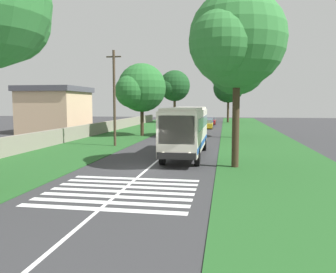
{
  "coord_description": "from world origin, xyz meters",
  "views": [
    {
      "loc": [
        -20.46,
        -4.69,
        4.04
      ],
      "look_at": [
        4.43,
        -0.54,
        1.6
      ],
      "focal_mm": 36.76,
      "sensor_mm": 36.0,
      "label": 1
    }
  ],
  "objects_px": {
    "trailing_car_3": "(211,121)",
    "utility_pole": "(114,97)",
    "roadside_tree_left_2": "(174,87)",
    "roadside_tree_right_2": "(236,66)",
    "trailing_car_2": "(208,123)",
    "roadside_building": "(55,110)",
    "coach_bus": "(187,128)",
    "trailing_car_0": "(175,128)",
    "trailing_car_1": "(207,124)",
    "roadside_tree_right_0": "(235,43)",
    "roadside_tree_left_1": "(140,89)",
    "roadside_tree_right_1": "(228,88)"
  },
  "relations": [
    {
      "from": "trailing_car_3",
      "to": "utility_pole",
      "type": "distance_m",
      "value": 36.05
    },
    {
      "from": "roadside_tree_left_2",
      "to": "roadside_tree_right_2",
      "type": "height_order",
      "value": "roadside_tree_right_2"
    },
    {
      "from": "trailing_car_2",
      "to": "roadside_building",
      "type": "bearing_deg",
      "value": 129.69
    },
    {
      "from": "roadside_tree_left_2",
      "to": "roadside_tree_right_2",
      "type": "distance_m",
      "value": 31.81
    },
    {
      "from": "coach_bus",
      "to": "roadside_building",
      "type": "height_order",
      "value": "roadside_building"
    },
    {
      "from": "roadside_tree_right_2",
      "to": "roadside_tree_left_2",
      "type": "bearing_deg",
      "value": 21.31
    },
    {
      "from": "trailing_car_3",
      "to": "roadside_building",
      "type": "relative_size",
      "value": 0.48
    },
    {
      "from": "trailing_car_0",
      "to": "trailing_car_1",
      "type": "height_order",
      "value": "same"
    },
    {
      "from": "trailing_car_1",
      "to": "roadside_building",
      "type": "height_order",
      "value": "roadside_building"
    },
    {
      "from": "trailing_car_1",
      "to": "roadside_tree_right_0",
      "type": "bearing_deg",
      "value": -174.22
    },
    {
      "from": "roadside_tree_left_1",
      "to": "utility_pole",
      "type": "height_order",
      "value": "utility_pole"
    },
    {
      "from": "roadside_tree_right_0",
      "to": "roadside_tree_left_2",
      "type": "bearing_deg",
      "value": 12.72
    },
    {
      "from": "trailing_car_0",
      "to": "roadside_tree_left_2",
      "type": "bearing_deg",
      "value": 8.66
    },
    {
      "from": "trailing_car_3",
      "to": "utility_pole",
      "type": "xyz_separation_m",
      "value": [
        -35.03,
        7.55,
        3.96
      ]
    },
    {
      "from": "coach_bus",
      "to": "roadside_tree_right_2",
      "type": "height_order",
      "value": "roadside_tree_right_2"
    },
    {
      "from": "coach_bus",
      "to": "roadside_tree_right_0",
      "type": "distance_m",
      "value": 7.63
    },
    {
      "from": "trailing_car_2",
      "to": "coach_bus",
      "type": "bearing_deg",
      "value": -179.86
    },
    {
      "from": "roadside_tree_right_1",
      "to": "roadside_tree_right_2",
      "type": "distance_m",
      "value": 32.57
    },
    {
      "from": "trailing_car_2",
      "to": "roadside_tree_right_0",
      "type": "distance_m",
      "value": 39.35
    },
    {
      "from": "trailing_car_0",
      "to": "utility_pole",
      "type": "bearing_deg",
      "value": 166.95
    },
    {
      "from": "trailing_car_2",
      "to": "roadside_tree_left_1",
      "type": "distance_m",
      "value": 21.27
    },
    {
      "from": "coach_bus",
      "to": "trailing_car_0",
      "type": "height_order",
      "value": "coach_bus"
    },
    {
      "from": "trailing_car_3",
      "to": "trailing_car_2",
      "type": "bearing_deg",
      "value": 177.05
    },
    {
      "from": "roadside_tree_left_1",
      "to": "trailing_car_1",
      "type": "bearing_deg",
      "value": -27.93
    },
    {
      "from": "trailing_car_1",
      "to": "roadside_building",
      "type": "relative_size",
      "value": 0.48
    },
    {
      "from": "utility_pole",
      "to": "roadside_tree_right_1",
      "type": "bearing_deg",
      "value": -14.02
    },
    {
      "from": "trailing_car_3",
      "to": "roadside_tree_right_1",
      "type": "bearing_deg",
      "value": -22.16
    },
    {
      "from": "coach_bus",
      "to": "roadside_building",
      "type": "distance_m",
      "value": 27.03
    },
    {
      "from": "trailing_car_1",
      "to": "roadside_tree_right_2",
      "type": "bearing_deg",
      "value": -164.55
    },
    {
      "from": "trailing_car_0",
      "to": "roadside_tree_right_2",
      "type": "bearing_deg",
      "value": -122.99
    },
    {
      "from": "roadside_tree_left_1",
      "to": "roadside_tree_right_0",
      "type": "height_order",
      "value": "roadside_tree_right_0"
    },
    {
      "from": "roadside_tree_left_2",
      "to": "roadside_tree_right_2",
      "type": "bearing_deg",
      "value": -158.69
    },
    {
      "from": "trailing_car_1",
      "to": "trailing_car_2",
      "type": "xyz_separation_m",
      "value": [
        5.26,
        0.11,
        0.0
      ]
    },
    {
      "from": "roadside_tree_right_2",
      "to": "trailing_car_2",
      "type": "bearing_deg",
      "value": 11.74
    },
    {
      "from": "trailing_car_3",
      "to": "roadside_tree_right_2",
      "type": "distance_m",
      "value": 26.38
    },
    {
      "from": "utility_pole",
      "to": "roadside_tree_left_2",
      "type": "bearing_deg",
      "value": 0.33
    },
    {
      "from": "roadside_tree_right_0",
      "to": "trailing_car_3",
      "type": "bearing_deg",
      "value": 4.17
    },
    {
      "from": "coach_bus",
      "to": "roadside_tree_right_2",
      "type": "relative_size",
      "value": 0.94
    },
    {
      "from": "roadside_tree_right_0",
      "to": "utility_pole",
      "type": "relative_size",
      "value": 1.23
    },
    {
      "from": "coach_bus",
      "to": "trailing_car_0",
      "type": "xyz_separation_m",
      "value": [
        20.2,
        3.84,
        -1.48
      ]
    },
    {
      "from": "trailing_car_1",
      "to": "roadside_building",
      "type": "xyz_separation_m",
      "value": [
        -11.33,
        20.11,
        2.53
      ]
    },
    {
      "from": "roadside_tree_left_1",
      "to": "roadside_building",
      "type": "relative_size",
      "value": 1.0
    },
    {
      "from": "trailing_car_1",
      "to": "trailing_car_3",
      "type": "height_order",
      "value": "same"
    },
    {
      "from": "coach_bus",
      "to": "roadside_tree_right_1",
      "type": "bearing_deg",
      "value": -3.94
    },
    {
      "from": "roadside_building",
      "to": "utility_pole",
      "type": "bearing_deg",
      "value": -135.64
    },
    {
      "from": "trailing_car_3",
      "to": "roadside_tree_left_1",
      "type": "distance_m",
      "value": 26.36
    },
    {
      "from": "trailing_car_1",
      "to": "roadside_tree_right_2",
      "type": "relative_size",
      "value": 0.36
    },
    {
      "from": "trailing_car_2",
      "to": "trailing_car_1",
      "type": "bearing_deg",
      "value": -178.75
    },
    {
      "from": "roadside_tree_left_1",
      "to": "roadside_tree_right_2",
      "type": "xyz_separation_m",
      "value": [
        -0.24,
        -11.39,
        2.55
      ]
    },
    {
      "from": "roadside_tree_right_1",
      "to": "utility_pole",
      "type": "height_order",
      "value": "roadside_tree_right_1"
    }
  ]
}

